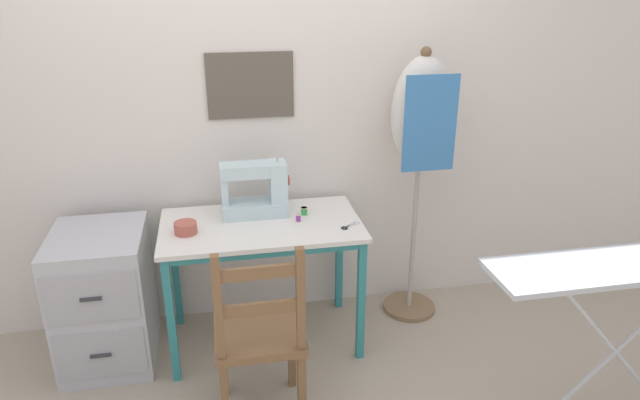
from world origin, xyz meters
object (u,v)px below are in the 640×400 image
object	(u,v)px
sewing_machine	(258,191)
dress_form	(421,126)
thread_spool_near_machine	(298,218)
scissors	(348,227)
fabric_bowl	(185,228)
thread_spool_mid_table	(304,211)
ironing_board	(634,272)
filing_cabinet	(105,298)
wooden_chair	(259,337)

from	to	relation	value
sewing_machine	dress_form	bearing A→B (deg)	1.27
sewing_machine	thread_spool_near_machine	distance (m)	0.27
dress_form	sewing_machine	bearing A→B (deg)	-178.73
sewing_machine	scissors	size ratio (longest dim) A/B	3.18
fabric_bowl	dress_form	bearing A→B (deg)	8.29
thread_spool_mid_table	ironing_board	bearing A→B (deg)	-40.78
sewing_machine	thread_spool_mid_table	world-z (taller)	sewing_machine
thread_spool_near_machine	dress_form	distance (m)	0.85
sewing_machine	ironing_board	size ratio (longest dim) A/B	0.29
fabric_bowl	dress_form	distance (m)	1.38
thread_spool_near_machine	filing_cabinet	world-z (taller)	thread_spool_near_machine
scissors	thread_spool_mid_table	distance (m)	0.28
scissors	fabric_bowl	bearing A→B (deg)	174.20
thread_spool_mid_table	filing_cabinet	distance (m)	1.15
scissors	dress_form	xyz separation A→B (m)	(0.48, 0.27, 0.45)
filing_cabinet	dress_form	distance (m)	1.94
wooden_chair	fabric_bowl	bearing A→B (deg)	119.13
fabric_bowl	scissors	xyz separation A→B (m)	(0.83, -0.08, -0.03)
fabric_bowl	thread_spool_mid_table	world-z (taller)	fabric_bowl
dress_form	ironing_board	xyz separation A→B (m)	(0.54, -1.12, -0.36)
wooden_chair	thread_spool_mid_table	bearing A→B (deg)	64.61
scissors	wooden_chair	distance (m)	0.76
wooden_chair	scissors	bearing A→B (deg)	42.55
thread_spool_near_machine	scissors	bearing A→B (deg)	-25.90
sewing_machine	scissors	xyz separation A→B (m)	(0.44, -0.25, -0.14)
scissors	thread_spool_near_machine	world-z (taller)	thread_spool_near_machine
thread_spool_near_machine	thread_spool_mid_table	distance (m)	0.09
thread_spool_mid_table	filing_cabinet	size ratio (longest dim) A/B	0.06
sewing_machine	ironing_board	bearing A→B (deg)	-37.12
dress_form	ironing_board	bearing A→B (deg)	-64.37
filing_cabinet	ironing_board	distance (m)	2.54
fabric_bowl	wooden_chair	distance (m)	0.71
scissors	wooden_chair	world-z (taller)	wooden_chair
thread_spool_near_machine	dress_form	size ratio (longest dim) A/B	0.03
fabric_bowl	ironing_board	bearing A→B (deg)	-26.77
filing_cabinet	sewing_machine	bearing A→B (deg)	7.43
scissors	ironing_board	distance (m)	1.32
fabric_bowl	wooden_chair	xyz separation A→B (m)	(0.31, -0.56, -0.32)
thread_spool_mid_table	dress_form	world-z (taller)	dress_form
scissors	wooden_chair	bearing A→B (deg)	-137.45
ironing_board	fabric_bowl	bearing A→B (deg)	153.23
sewing_machine	filing_cabinet	size ratio (longest dim) A/B	0.50
dress_form	ironing_board	distance (m)	1.29
thread_spool_mid_table	wooden_chair	distance (m)	0.81
sewing_machine	dress_form	distance (m)	0.97
wooden_chair	ironing_board	bearing A→B (deg)	-13.60
fabric_bowl	wooden_chair	bearing A→B (deg)	-60.87
fabric_bowl	ironing_board	xyz separation A→B (m)	(1.84, -0.93, 0.06)
thread_spool_mid_table	ironing_board	world-z (taller)	ironing_board
fabric_bowl	scissors	size ratio (longest dim) A/B	1.00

